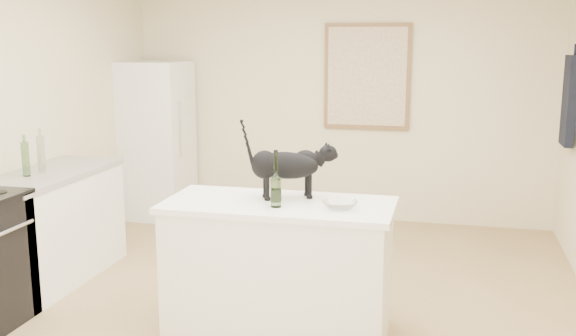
{
  "coord_description": "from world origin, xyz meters",
  "views": [
    {
      "loc": [
        1.15,
        -4.24,
        1.96
      ],
      "look_at": [
        0.15,
        -0.15,
        1.12
      ],
      "focal_mm": 41.15,
      "sensor_mm": 36.0,
      "label": 1
    }
  ],
  "objects_px": {
    "wine_bottle": "(276,182)",
    "black_cat": "(286,169)",
    "glass_bowl": "(340,205)",
    "fridge": "(156,140)"
  },
  "relations": [
    {
      "from": "glass_bowl",
      "to": "fridge",
      "type": "bearing_deg",
      "value": 133.14
    },
    {
      "from": "fridge",
      "to": "glass_bowl",
      "type": "xyz_separation_m",
      "value": [
        2.47,
        -2.63,
        0.08
      ]
    },
    {
      "from": "fridge",
      "to": "glass_bowl",
      "type": "bearing_deg",
      "value": -46.86
    },
    {
      "from": "black_cat",
      "to": "wine_bottle",
      "type": "distance_m",
      "value": 0.24
    },
    {
      "from": "black_cat",
      "to": "glass_bowl",
      "type": "height_order",
      "value": "black_cat"
    },
    {
      "from": "fridge",
      "to": "black_cat",
      "type": "height_order",
      "value": "fridge"
    },
    {
      "from": "fridge",
      "to": "glass_bowl",
      "type": "height_order",
      "value": "fridge"
    },
    {
      "from": "fridge",
      "to": "black_cat",
      "type": "bearing_deg",
      "value": -49.59
    },
    {
      "from": "wine_bottle",
      "to": "glass_bowl",
      "type": "relative_size",
      "value": 1.46
    },
    {
      "from": "wine_bottle",
      "to": "black_cat",
      "type": "bearing_deg",
      "value": 88.53
    }
  ]
}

